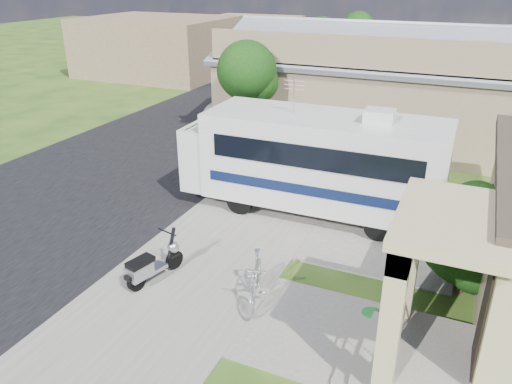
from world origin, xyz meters
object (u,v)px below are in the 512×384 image
at_px(pickup_truck, 245,104).
at_px(bicycle, 255,281).
at_px(shrub, 473,238).
at_px(scooter, 152,265).
at_px(garden_hose, 370,316).
at_px(motorhome, 314,159).
at_px(van, 281,78).

bearing_deg(pickup_truck, bicycle, 113.41).
xyz_separation_m(shrub, scooter, (-6.99, -2.75, -0.94)).
bearing_deg(bicycle, garden_hose, -6.86).
bearing_deg(shrub, motorhome, 150.12).
bearing_deg(scooter, pickup_truck, 120.41).
height_order(bicycle, pickup_truck, pickup_truck).
bearing_deg(motorhome, scooter, -113.64).
bearing_deg(shrub, bicycle, -150.63).
bearing_deg(van, shrub, -50.88).
bearing_deg(scooter, motorhome, 81.04).
height_order(shrub, bicycle, shrub).
relative_size(bicycle, pickup_truck, 0.36).
height_order(shrub, scooter, shrub).
distance_m(scooter, pickup_truck, 15.04).
relative_size(shrub, pickup_truck, 0.53).
relative_size(shrub, scooter, 1.64).
bearing_deg(scooter, van, 116.77).
distance_m(shrub, van, 21.32).
xyz_separation_m(motorhome, bicycle, (0.33, -5.15, -1.18)).
xyz_separation_m(motorhome, garden_hose, (2.89, -4.69, -1.67)).
relative_size(motorhome, shrub, 2.82).
bearing_deg(pickup_truck, van, -88.66).
distance_m(motorhome, bicycle, 5.29).
bearing_deg(shrub, garden_hose, -132.06).
bearing_deg(shrub, van, 123.23).
height_order(pickup_truck, garden_hose, pickup_truck).
relative_size(motorhome, bicycle, 4.16).
bearing_deg(garden_hose, scooter, -171.73).
relative_size(scooter, bicycle, 0.90).
height_order(van, garden_hose, van).
distance_m(pickup_truck, van, 6.17).
relative_size(motorhome, pickup_truck, 1.50).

